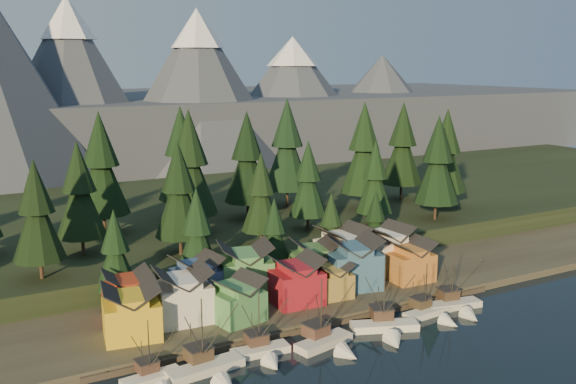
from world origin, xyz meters
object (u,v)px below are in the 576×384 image
boat_4 (387,320)px  house_front_1 (183,293)px  house_back_1 (197,279)px  boat_0 (154,372)px  house_front_0 (131,310)px  boat_1 (210,362)px  boat_2 (263,344)px  boat_3 (329,334)px  boat_6 (458,299)px  boat_5 (433,307)px  house_back_0 (127,293)px

boat_4 → house_front_1: boat_4 is taller
house_back_1 → boat_0: bearing=-130.4°
house_front_0 → house_back_1: house_back_1 is taller
boat_1 → boat_2: boat_1 is taller
boat_1 → boat_4: (32.58, -0.18, 0.01)m
boat_0 → boat_2: (17.75, 0.32, 0.28)m
boat_3 → house_back_1: bearing=104.4°
house_front_0 → house_front_1: size_ratio=1.03×
boat_2 → house_front_1: size_ratio=1.17×
boat_6 → boat_4: bearing=-164.0°
boat_5 → house_back_1: 43.67m
boat_6 → house_back_0: boat_6 is taller
boat_0 → house_back_1: size_ratio=1.14×
boat_2 → house_back_1: (-2.05, 23.25, 4.05)m
boat_2 → house_front_0: 22.29m
house_back_0 → house_back_1: size_ratio=0.95×
boat_4 → house_front_1: (-29.95, 18.75, 4.17)m
boat_4 → boat_5: 11.60m
boat_3 → house_front_0: size_ratio=1.26×
boat_4 → house_front_0: (-39.70, 16.02, 3.87)m
boat_6 → boat_0: bearing=-169.8°
boat_4 → boat_6: 18.05m
house_front_1 → boat_3: bearing=-42.1°
boat_3 → house_back_0: 36.16m
boat_1 → house_back_1: bearing=66.8°
house_front_0 → house_back_0: size_ratio=1.17×
house_back_0 → house_back_1: bearing=8.8°
boat_0 → boat_3: size_ratio=0.82×
house_front_1 → house_back_0: house_front_1 is taller
boat_6 → house_front_1: size_ratio=1.24×
boat_2 → house_front_0: bearing=144.5°
boat_1 → house_back_1: size_ratio=1.49×
boat_5 → house_back_1: size_ratio=1.25×
house_front_0 → house_back_1: 17.52m
house_back_1 → boat_3: bearing=-70.1°
boat_4 → house_front_1: bearing=169.6°
boat_0 → boat_1: boat_1 is taller
boat_2 → house_front_0: size_ratio=1.14×
boat_1 → house_front_0: boat_1 is taller
boat_3 → house_back_1: boat_3 is taller
boat_5 → boat_6: size_ratio=0.93×
boat_1 → boat_3: size_ratio=1.06×
boat_4 → house_back_1: bearing=156.2°
house_front_0 → house_back_1: (14.87, 9.27, 0.10)m
boat_1 → boat_5: boat_1 is taller
boat_3 → boat_5: boat_3 is taller
boat_5 → house_front_0: 53.40m
boat_5 → house_front_1: size_ratio=1.15×
boat_5 → house_front_1: bearing=152.5°
house_front_0 → boat_0: bearing=-84.1°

